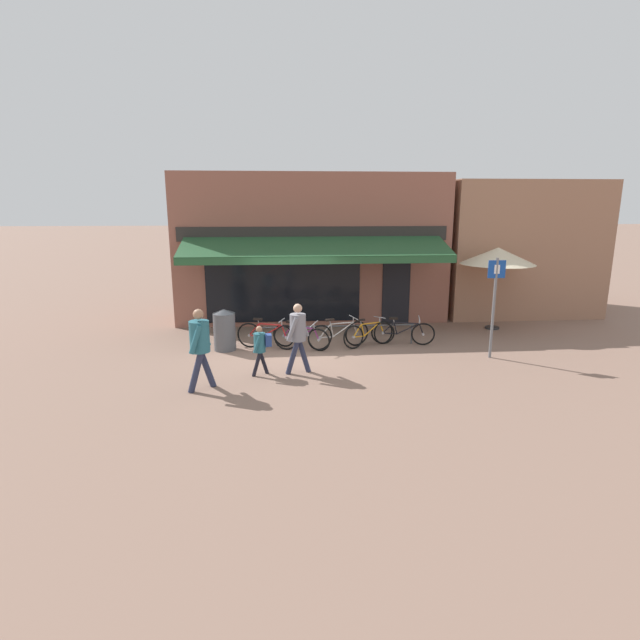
{
  "coord_description": "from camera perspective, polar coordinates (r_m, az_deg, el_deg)",
  "views": [
    {
      "loc": [
        -0.33,
        -12.55,
        3.85
      ],
      "look_at": [
        0.67,
        -0.61,
        1.05
      ],
      "focal_mm": 28.0,
      "sensor_mm": 36.0,
      "label": 1
    }
  ],
  "objects": [
    {
      "name": "ground_plane",
      "position": [
        13.13,
        -3.14,
        -3.92
      ],
      "size": [
        160.0,
        160.0,
        0.0
      ],
      "primitive_type": "plane",
      "color": "#846656"
    },
    {
      "name": "shop_front",
      "position": [
        17.26,
        -1.05,
        8.35
      ],
      "size": [
        8.87,
        4.73,
        4.81
      ],
      "color": "#8E5647",
      "rests_on": "ground_plane"
    },
    {
      "name": "neighbour_building",
      "position": [
        19.65,
        20.81,
        7.81
      ],
      "size": [
        5.32,
        4.0,
        4.61
      ],
      "color": "#9E7056",
      "rests_on": "ground_plane"
    },
    {
      "name": "bike_rack_rail",
      "position": [
        13.8,
        1.94,
        -0.96
      ],
      "size": [
        4.34,
        0.04,
        0.57
      ],
      "color": "#47494F",
      "rests_on": "ground_plane"
    },
    {
      "name": "bicycle_red",
      "position": [
        13.58,
        -6.03,
        -1.75
      ],
      "size": [
        1.67,
        0.65,
        0.84
      ],
      "rotation": [
        -0.0,
        0.0,
        -0.3
      ],
      "color": "black",
      "rests_on": "ground_plane"
    },
    {
      "name": "bicycle_purple",
      "position": [
        13.47,
        -2.23,
        -1.92
      ],
      "size": [
        1.56,
        0.94,
        0.81
      ],
      "rotation": [
        0.14,
        0.0,
        -0.49
      ],
      "color": "black",
      "rests_on": "ground_plane"
    },
    {
      "name": "bicycle_silver",
      "position": [
        13.56,
        2.13,
        -1.67
      ],
      "size": [
        1.74,
        0.69,
        0.85
      ],
      "rotation": [
        0.04,
        0.0,
        0.32
      ],
      "color": "black",
      "rests_on": "ground_plane"
    },
    {
      "name": "bicycle_orange",
      "position": [
        13.81,
        5.55,
        -1.57
      ],
      "size": [
        1.54,
        0.85,
        0.8
      ],
      "rotation": [
        -0.1,
        0.0,
        0.44
      ],
      "color": "black",
      "rests_on": "ground_plane"
    },
    {
      "name": "bicycle_black",
      "position": [
        14.05,
        9.43,
        -1.42
      ],
      "size": [
        1.75,
        0.61,
        0.81
      ],
      "rotation": [
        0.11,
        0.0,
        -0.2
      ],
      "color": "black",
      "rests_on": "ground_plane"
    },
    {
      "name": "pedestrian_adult",
      "position": [
        11.43,
        -2.54,
        -1.31
      ],
      "size": [
        0.62,
        0.5,
        1.66
      ],
      "rotation": [
        0.0,
        0.0,
        2.94
      ],
      "color": "#282D47",
      "rests_on": "ground_plane"
    },
    {
      "name": "pedestrian_child",
      "position": [
        11.44,
        -6.76,
        -2.81
      ],
      "size": [
        0.48,
        0.45,
        1.17
      ],
      "rotation": [
        0.0,
        0.0,
        3.22
      ],
      "color": "black",
      "rests_on": "ground_plane"
    },
    {
      "name": "pedestrian_second_adult",
      "position": [
        10.68,
        -13.57,
        -2.39
      ],
      "size": [
        0.58,
        0.75,
        1.76
      ],
      "rotation": [
        0.0,
        0.0,
        3.35
      ],
      "color": "#282D47",
      "rests_on": "ground_plane"
    },
    {
      "name": "litter_bin",
      "position": [
        13.59,
        -10.86,
        -1.07
      ],
      "size": [
        0.6,
        0.6,
        1.13
      ],
      "color": "#515459",
      "rests_on": "ground_plane"
    },
    {
      "name": "parking_sign",
      "position": [
        13.2,
        19.31,
        2.41
      ],
      "size": [
        0.44,
        0.07,
        2.56
      ],
      "color": "slate",
      "rests_on": "ground_plane"
    },
    {
      "name": "cafe_parasol",
      "position": [
        16.31,
        19.65,
        6.88
      ],
      "size": [
        2.26,
        2.26,
        2.55
      ],
      "color": "#4C3D2D",
      "rests_on": "ground_plane"
    }
  ]
}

